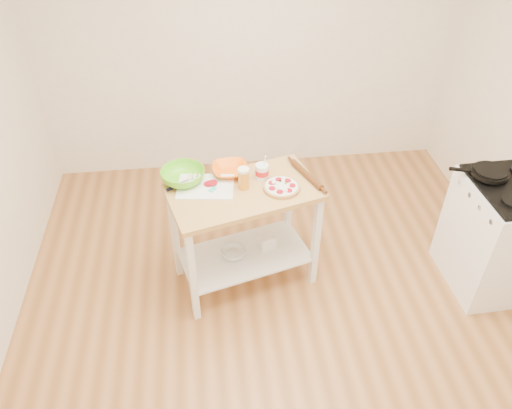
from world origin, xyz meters
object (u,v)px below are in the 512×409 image
object	(u,v)px
skillet	(489,172)
beer_pint	(244,178)
pizza	(282,187)
green_bowl	(183,176)
gas_stove	(498,235)
spatula	(214,186)
shelf_glass_bowl	(234,252)
rolling_pin	(307,175)
yogurt_tub	(262,172)
prep_island	(244,217)
shelf_bin	(267,241)
knife	(178,185)
orange_bowl	(230,170)
cutting_board	(205,186)

from	to	relation	value
skillet	beer_pint	distance (m)	1.77
skillet	pizza	bearing A→B (deg)	-166.29
skillet	green_bowl	world-z (taller)	green_bowl
gas_stove	spatula	bearing A→B (deg)	170.59
pizza	shelf_glass_bowl	xyz separation A→B (m)	(-0.36, 0.02, -0.63)
rolling_pin	yogurt_tub	bearing A→B (deg)	175.68
green_bowl	beer_pint	world-z (taller)	beer_pint
prep_island	skillet	xyz separation A→B (m)	(1.77, -0.10, 0.33)
spatula	shelf_bin	distance (m)	0.71
yogurt_tub	rolling_pin	world-z (taller)	yogurt_tub
gas_stove	green_bowl	bearing A→B (deg)	168.83
pizza	shelf_bin	xyz separation A→B (m)	(-0.09, 0.09, -0.60)
spatula	yogurt_tub	size ratio (longest dim) A/B	0.70
beer_pint	gas_stove	bearing A→B (deg)	-8.00
yogurt_tub	rolling_pin	distance (m)	0.33
beer_pint	shelf_bin	size ratio (longest dim) A/B	1.37
knife	yogurt_tub	xyz separation A→B (m)	(0.61, 0.03, 0.04)
orange_bowl	shelf_glass_bowl	distance (m)	0.68
prep_island	yogurt_tub	size ratio (longest dim) A/B	5.64
spatula	knife	world-z (taller)	knife
prep_island	orange_bowl	world-z (taller)	orange_bowl
prep_island	gas_stove	xyz separation A→B (m)	(1.93, -0.24, -0.17)
orange_bowl	shelf_bin	xyz separation A→B (m)	(0.26, -0.14, -0.61)
spatula	shelf_glass_bowl	bearing A→B (deg)	-74.00
skillet	rolling_pin	xyz separation A→B (m)	(-1.30, 0.20, -0.05)
beer_pint	orange_bowl	bearing A→B (deg)	114.22
pizza	spatula	size ratio (longest dim) A/B	1.81
cutting_board	shelf_bin	xyz separation A→B (m)	(0.45, 0.00, -0.59)
prep_island	shelf_glass_bowl	xyz separation A→B (m)	(-0.09, -0.00, -0.35)
gas_stove	orange_bowl	distance (m)	2.11
pizza	rolling_pin	xyz separation A→B (m)	(0.21, 0.12, 0.01)
gas_stove	cutting_board	size ratio (longest dim) A/B	2.54
prep_island	green_bowl	xyz separation A→B (m)	(-0.43, 0.15, 0.31)
cutting_board	yogurt_tub	size ratio (longest dim) A/B	2.08
pizza	shelf_bin	distance (m)	0.61
shelf_bin	cutting_board	bearing A→B (deg)	-179.72
rolling_pin	shelf_bin	size ratio (longest dim) A/B	3.21
skillet	knife	bearing A→B (deg)	-168.04
skillet	rolling_pin	distance (m)	1.31
pizza	beer_pint	world-z (taller)	beer_pint
pizza	yogurt_tub	xyz separation A→B (m)	(-0.12, 0.14, 0.04)
skillet	orange_bowl	xyz separation A→B (m)	(-1.85, 0.31, -0.04)
orange_bowl	shelf_bin	bearing A→B (deg)	-28.18
skillet	orange_bowl	world-z (taller)	skillet
yogurt_tub	beer_pint	bearing A→B (deg)	-145.66
cutting_board	beer_pint	xyz separation A→B (m)	(0.27, -0.04, 0.08)
gas_stove	yogurt_tub	size ratio (longest dim) A/B	5.29
skillet	green_bowl	distance (m)	2.21
gas_stove	shelf_glass_bowl	distance (m)	2.04
yogurt_tub	shelf_glass_bowl	size ratio (longest dim) A/B	1.06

